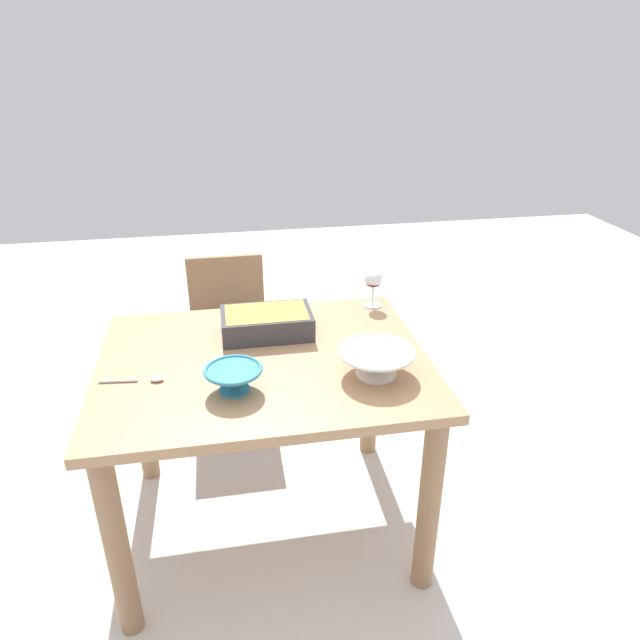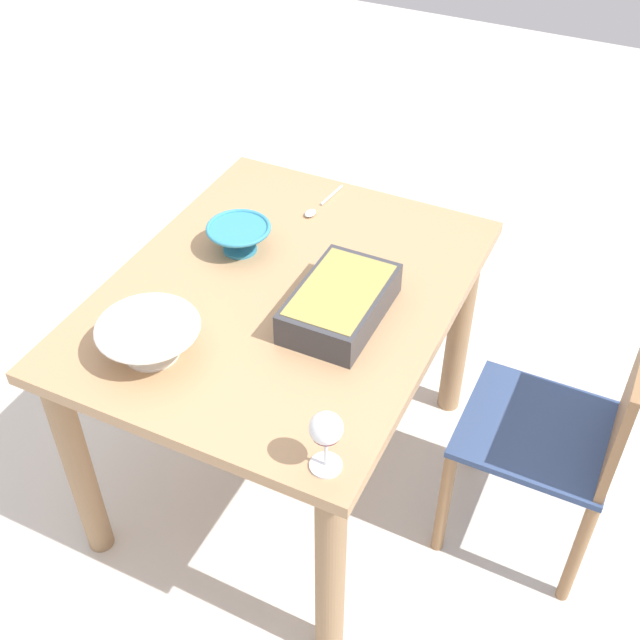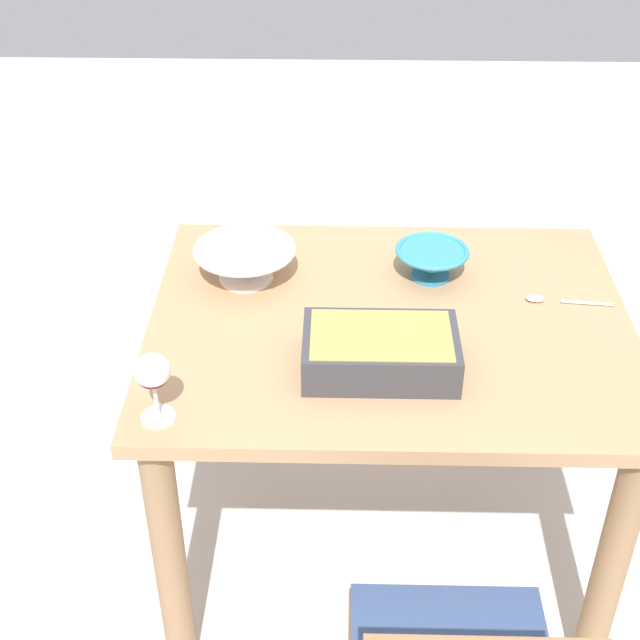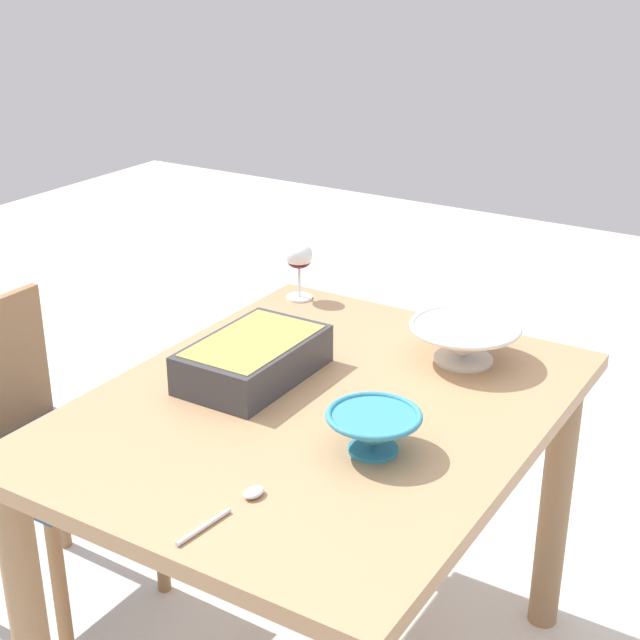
% 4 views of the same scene
% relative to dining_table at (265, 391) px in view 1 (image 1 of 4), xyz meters
% --- Properties ---
extents(ground_plane, '(8.00, 8.00, 0.00)m').
position_rel_dining_table_xyz_m(ground_plane, '(0.00, 0.00, -0.62)').
color(ground_plane, beige).
extents(dining_table, '(1.13, 0.90, 0.75)m').
position_rel_dining_table_xyz_m(dining_table, '(0.00, 0.00, 0.00)').
color(dining_table, tan).
rests_on(dining_table, ground_plane).
extents(chair, '(0.39, 0.41, 0.82)m').
position_rel_dining_table_xyz_m(chair, '(0.10, -0.80, -0.17)').
color(chair, '#334772').
rests_on(chair, ground_plane).
extents(wine_glass, '(0.07, 0.07, 0.16)m').
position_rel_dining_table_xyz_m(wine_glass, '(-0.49, -0.36, 0.24)').
color(wine_glass, white).
rests_on(wine_glass, dining_table).
extents(casserole_dish, '(0.33, 0.21, 0.09)m').
position_rel_dining_table_xyz_m(casserole_dish, '(-0.03, -0.19, 0.18)').
color(casserole_dish, '#38383D').
rests_on(casserole_dish, dining_table).
extents(mixing_bowl, '(0.18, 0.18, 0.08)m').
position_rel_dining_table_xyz_m(mixing_bowl, '(0.11, 0.19, 0.18)').
color(mixing_bowl, teal).
rests_on(mixing_bowl, dining_table).
extents(small_bowl, '(0.25, 0.25, 0.09)m').
position_rel_dining_table_xyz_m(small_bowl, '(-0.35, 0.17, 0.18)').
color(small_bowl, white).
rests_on(small_bowl, dining_table).
extents(serving_spoon, '(0.21, 0.04, 0.01)m').
position_rel_dining_table_xyz_m(serving_spoon, '(0.39, 0.08, 0.14)').
color(serving_spoon, silver).
rests_on(serving_spoon, dining_table).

